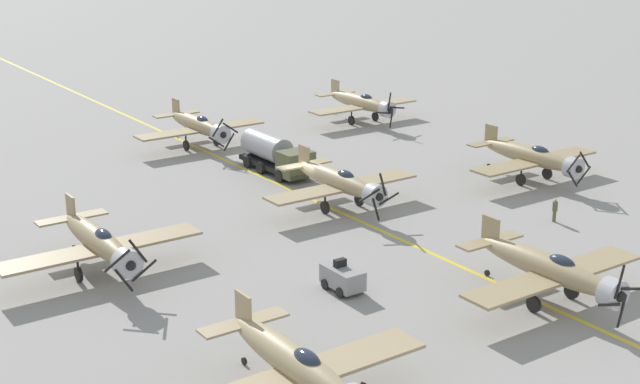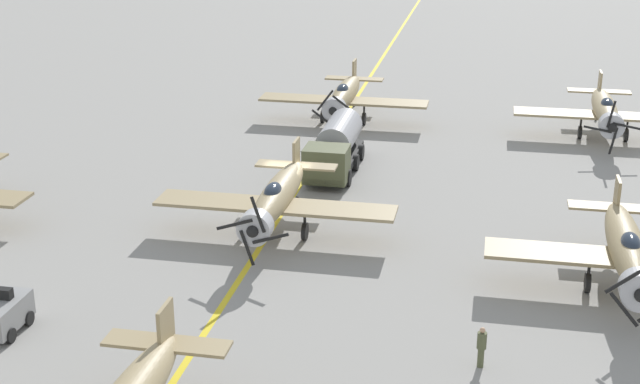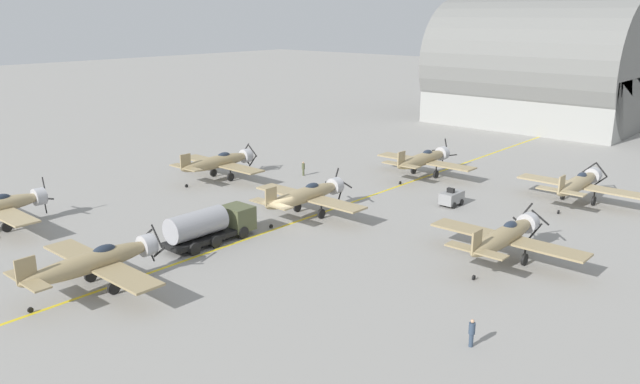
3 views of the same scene
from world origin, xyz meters
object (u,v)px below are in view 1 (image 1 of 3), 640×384
object	(u,v)px
airplane_mid_center	(340,181)
fuel_tanker	(276,155)
airplane_far_right	(297,365)
airplane_mid_left	(532,156)
airplane_mid_right	(99,242)
ground_crew_inspecting	(555,209)
airplane_near_center	(199,125)
airplane_far_center	(550,269)
airplane_near_left	(362,103)
tow_tractor	(343,277)

from	to	relation	value
airplane_mid_center	fuel_tanker	distance (m)	10.36
airplane_far_right	airplane_mid_left	xyz separation A→B (m)	(-33.45, -17.36, 0.00)
airplane_mid_right	fuel_tanker	distance (m)	23.04
airplane_far_right	airplane_mid_center	bearing A→B (deg)	-114.84
airplane_far_right	ground_crew_inspecting	bearing A→B (deg)	-145.32
airplane_mid_center	airplane_near_center	bearing A→B (deg)	-75.45
airplane_near_center	airplane_mid_center	world-z (taller)	airplane_mid_center
airplane_far_center	airplane_mid_right	world-z (taller)	airplane_far_center
airplane_near_center	airplane_near_left	distance (m)	17.89
airplane_far_center	fuel_tanker	bearing A→B (deg)	-109.49
airplane_mid_center	fuel_tanker	size ratio (longest dim) A/B	1.50
fuel_tanker	tow_tractor	world-z (taller)	fuel_tanker
ground_crew_inspecting	airplane_mid_right	bearing A→B (deg)	-17.22
airplane_mid_center	fuel_tanker	world-z (taller)	airplane_mid_center
airplane_far_right	airplane_near_left	distance (m)	53.88
tow_tractor	fuel_tanker	bearing A→B (deg)	-113.19
airplane_far_right	airplane_mid_center	world-z (taller)	airplane_mid_center
airplane_near_center	fuel_tanker	size ratio (longest dim) A/B	1.50
airplane_near_center	airplane_near_left	xyz separation A→B (m)	(-17.89, 0.54, 0.00)
tow_tractor	airplane_mid_right	bearing A→B (deg)	-44.40
airplane_near_center	airplane_far_center	distance (m)	40.53
airplane_far_right	airplane_near_center	size ratio (longest dim) A/B	1.00
fuel_tanker	airplane_mid_right	bearing A→B (deg)	31.51
airplane_far_center	airplane_mid_center	distance (m)	19.46
airplane_mid_right	ground_crew_inspecting	bearing A→B (deg)	-179.98
airplane_near_left	fuel_tanker	world-z (taller)	airplane_near_left
airplane_far_center	airplane_mid_left	xyz separation A→B (m)	(-16.45, -16.26, -0.00)
tow_tractor	ground_crew_inspecting	size ratio (longest dim) A/B	1.59
fuel_tanker	ground_crew_inspecting	distance (m)	22.96
fuel_tanker	airplane_near_center	bearing A→B (deg)	-83.02
airplane_mid_left	tow_tractor	xyz separation A→B (m)	(24.60, 8.54, -1.22)
airplane_near_left	tow_tractor	distance (m)	41.47
fuel_tanker	airplane_far_right	bearing A→B (deg)	59.34
tow_tractor	airplane_mid_center	bearing A→B (deg)	-125.34
airplane_near_center	tow_tractor	distance (m)	33.83
airplane_far_center	fuel_tanker	size ratio (longest dim) A/B	1.50
airplane_far_right	airplane_near_center	bearing A→B (deg)	-97.14
airplane_far_center	airplane_mid_center	bearing A→B (deg)	-107.52
fuel_tanker	airplane_far_center	bearing A→B (deg)	87.53
airplane_near_center	airplane_near_left	size ratio (longest dim) A/B	1.00
airplane_near_center	airplane_far_right	bearing A→B (deg)	57.95
airplane_near_left	airplane_mid_right	xyz separation A→B (m)	(36.20, 22.29, 0.00)
airplane_near_left	airplane_mid_left	xyz separation A→B (m)	(1.40, 23.74, 0.00)
airplane_mid_right	fuel_tanker	xyz separation A→B (m)	(-19.63, -12.04, -0.50)
airplane_far_right	tow_tractor	bearing A→B (deg)	-120.07
airplane_far_center	ground_crew_inspecting	size ratio (longest dim) A/B	7.34
fuel_tanker	tow_tractor	bearing A→B (deg)	66.81
airplane_near_left	tow_tractor	bearing A→B (deg)	40.47
airplane_far_right	ground_crew_inspecting	xyz separation A→B (m)	(-27.56, -9.84, -1.12)
airplane_mid_right	tow_tractor	xyz separation A→B (m)	(-10.20, 9.99, -1.22)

